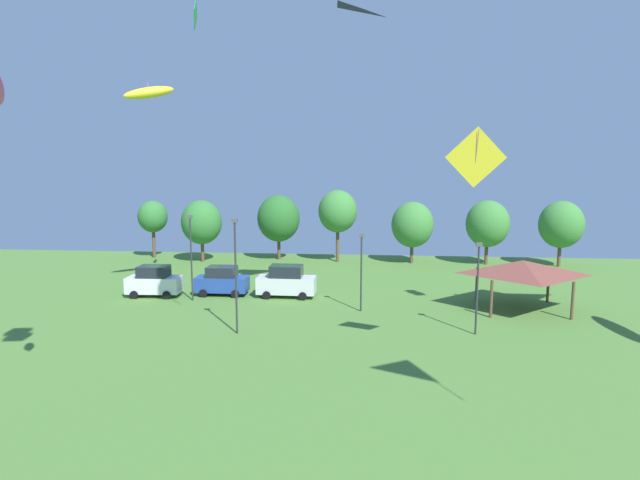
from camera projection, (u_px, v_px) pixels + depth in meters
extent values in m
pyramid|color=black|center=(337.00, 27.00, 32.33)|extent=(3.90, 4.03, 0.62)
cube|color=green|center=(196.00, 14.00, 36.15)|extent=(0.56, 2.24, 2.29)
cylinder|color=blue|center=(195.00, 14.00, 36.13)|extent=(0.31, 0.13, 2.07)
ellipsoid|color=yellow|center=(149.00, 93.00, 36.26)|extent=(3.56, 2.69, 1.54)
cube|color=#E54C93|center=(149.00, 89.00, 36.23)|extent=(0.27, 0.23, 1.01)
cube|color=yellow|center=(476.00, 157.00, 22.69)|extent=(2.77, 0.40, 2.75)
cylinder|color=purple|center=(476.00, 157.00, 22.67)|extent=(0.10, 0.50, 2.48)
cube|color=silver|center=(154.00, 284.00, 39.69)|extent=(4.26, 2.01, 1.26)
cube|color=#1E232D|center=(154.00, 271.00, 39.54)|extent=(2.38, 1.77, 0.88)
cylinder|color=black|center=(167.00, 295.00, 38.83)|extent=(0.65, 0.25, 0.64)
cylinder|color=black|center=(174.00, 290.00, 40.61)|extent=(0.65, 0.25, 0.64)
cylinder|color=black|center=(134.00, 295.00, 38.94)|extent=(0.65, 0.25, 0.64)
cylinder|color=black|center=(143.00, 289.00, 40.72)|extent=(0.65, 0.25, 0.64)
cube|color=#234299|center=(222.00, 284.00, 40.10)|extent=(4.16, 1.82, 1.18)
cube|color=#1E232D|center=(222.00, 271.00, 39.96)|extent=(2.29, 1.66, 0.83)
cylinder|color=black|center=(235.00, 294.00, 39.19)|extent=(0.64, 0.22, 0.64)
cylinder|color=black|center=(241.00, 289.00, 40.96)|extent=(0.64, 0.22, 0.64)
cylinder|color=black|center=(203.00, 293.00, 39.41)|extent=(0.64, 0.22, 0.64)
cylinder|color=black|center=(210.00, 288.00, 41.17)|extent=(0.64, 0.22, 0.64)
cube|color=silver|center=(286.00, 285.00, 39.45)|extent=(4.61, 1.88, 1.31)
cube|color=#1E232D|center=(286.00, 271.00, 39.29)|extent=(2.55, 1.70, 0.92)
cylinder|color=black|center=(303.00, 296.00, 38.50)|extent=(0.64, 0.23, 0.64)
cylinder|color=black|center=(306.00, 291.00, 40.26)|extent=(0.64, 0.23, 0.64)
cylinder|color=black|center=(267.00, 295.00, 38.81)|extent=(0.64, 0.23, 0.64)
cylinder|color=black|center=(271.00, 290.00, 40.57)|extent=(0.64, 0.23, 0.64)
cylinder|color=brown|center=(491.00, 299.00, 33.82)|extent=(0.20, 0.20, 2.60)
cylinder|color=brown|center=(573.00, 301.00, 33.33)|extent=(0.20, 0.20, 2.60)
cylinder|color=brown|center=(477.00, 284.00, 38.31)|extent=(0.20, 0.20, 2.60)
cylinder|color=brown|center=(548.00, 285.00, 37.82)|extent=(0.20, 0.20, 2.60)
pyramid|color=brown|center=(523.00, 267.00, 35.57)|extent=(6.86, 5.89, 1.00)
cylinder|color=#2D2D33|center=(236.00, 279.00, 30.20)|extent=(0.12, 0.12, 6.85)
cube|color=#4C4C51|center=(235.00, 221.00, 29.72)|extent=(0.36, 0.20, 0.24)
cylinder|color=#2D2D33|center=(477.00, 291.00, 30.10)|extent=(0.12, 0.12, 5.44)
cube|color=#4C4C51|center=(479.00, 245.00, 29.71)|extent=(0.36, 0.20, 0.24)
cylinder|color=#2D2D33|center=(191.00, 260.00, 38.08)|extent=(0.12, 0.12, 6.35)
cube|color=#4C4C51|center=(190.00, 217.00, 37.62)|extent=(0.36, 0.20, 0.24)
cylinder|color=#2D2D33|center=(361.00, 275.00, 35.17)|extent=(0.12, 0.12, 5.32)
cube|color=#4C4C51|center=(362.00, 236.00, 34.79)|extent=(0.36, 0.20, 0.24)
cylinder|color=brown|center=(154.00, 242.00, 57.43)|extent=(0.36, 0.36, 3.51)
ellipsoid|color=#337533|center=(153.00, 217.00, 57.02)|extent=(3.31, 3.31, 3.64)
cylinder|color=brown|center=(202.00, 249.00, 54.91)|extent=(0.36, 0.36, 2.71)
ellipsoid|color=#337533|center=(202.00, 222.00, 54.50)|extent=(4.39, 4.39, 4.83)
cylinder|color=brown|center=(279.00, 247.00, 56.27)|extent=(0.36, 0.36, 2.87)
ellipsoid|color=#286628|center=(279.00, 218.00, 55.83)|extent=(4.75, 4.75, 5.23)
cylinder|color=brown|center=(338.00, 244.00, 54.78)|extent=(0.36, 0.36, 3.98)
ellipsoid|color=#3D7F38|center=(338.00, 211.00, 54.29)|extent=(4.22, 4.22, 4.64)
cylinder|color=brown|center=(412.00, 252.00, 53.97)|extent=(0.36, 0.36, 2.52)
ellipsoid|color=#3D7F38|center=(412.00, 225.00, 53.56)|extent=(4.49, 4.49, 4.93)
cylinder|color=brown|center=(486.00, 252.00, 53.21)|extent=(0.36, 0.36, 2.69)
ellipsoid|color=#3D7F38|center=(488.00, 224.00, 52.79)|extent=(4.51, 4.51, 4.96)
cylinder|color=brown|center=(559.00, 253.00, 51.95)|extent=(0.36, 0.36, 2.78)
ellipsoid|color=#3D7F38|center=(561.00, 224.00, 51.53)|extent=(4.44, 4.44, 4.88)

